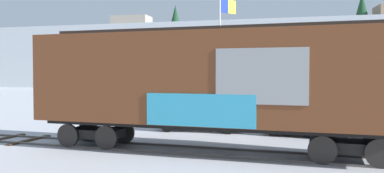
{
  "coord_description": "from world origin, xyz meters",
  "views": [
    {
      "loc": [
        4.69,
        -14.43,
        2.98
      ],
      "look_at": [
        -0.06,
        2.66,
        2.32
      ],
      "focal_mm": 37.97,
      "sensor_mm": 36.0,
      "label": 1
    }
  ],
  "objects": [
    {
      "name": "flagpole",
      "position": [
        -0.59,
        12.31,
        5.29
      ],
      "size": [
        0.94,
        1.38,
        8.08
      ],
      "color": "silver",
      "rests_on": "ground_plane"
    },
    {
      "name": "freight_car",
      "position": [
        1.38,
        -0.0,
        2.66
      ],
      "size": [
        13.47,
        3.42,
        4.62
      ],
      "color": "brown",
      "rests_on": "ground_plane"
    },
    {
      "name": "parked_car_black",
      "position": [
        4.89,
        5.02,
        0.87
      ],
      "size": [
        4.56,
        2.52,
        1.77
      ],
      "color": "black",
      "rests_on": "ground_plane"
    },
    {
      "name": "ground_plane",
      "position": [
        0.0,
        0.0,
        0.0
      ],
      "size": [
        260.0,
        260.0,
        0.0
      ],
      "primitive_type": "plane",
      "color": "#B2B5BC"
    },
    {
      "name": "hillside",
      "position": [
        0.02,
        67.21,
        5.74
      ],
      "size": [
        140.9,
        32.9,
        15.79
      ],
      "color": "silver",
      "rests_on": "ground_plane"
    },
    {
      "name": "track",
      "position": [
        0.79,
        0.03,
        0.04
      ],
      "size": [
        60.01,
        4.66,
        0.08
      ],
      "color": "#4C4742",
      "rests_on": "ground_plane"
    },
    {
      "name": "parked_car_silver",
      "position": [
        -0.42,
        5.35,
        0.87
      ],
      "size": [
        4.51,
        2.13,
        1.71
      ],
      "color": "#B7BABF",
      "rests_on": "ground_plane"
    }
  ]
}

